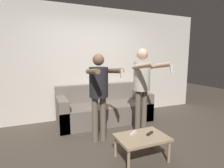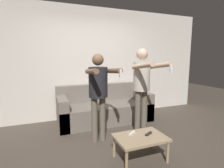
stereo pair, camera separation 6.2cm
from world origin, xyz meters
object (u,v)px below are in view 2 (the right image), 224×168
(couch, at_px, (105,109))
(coffee_table, at_px, (140,139))
(remote_far, at_px, (132,133))
(person_standing_left, at_px, (99,88))
(person_standing_right, at_px, (142,81))
(remote_near, at_px, (149,134))

(couch, height_order, coffee_table, couch)
(couch, relative_size, remote_far, 14.67)
(person_standing_left, xyz_separation_m, person_standing_right, (0.86, -0.00, 0.07))
(person_standing_right, distance_m, coffee_table, 1.16)
(person_standing_left, bearing_deg, person_standing_right, -0.29)
(couch, bearing_deg, person_standing_right, -65.79)
(couch, height_order, remote_far, couch)
(couch, bearing_deg, coffee_table, -91.43)
(person_standing_right, xyz_separation_m, coffee_table, (-0.47, -0.77, -0.72))
(coffee_table, xyz_separation_m, remote_near, (0.14, 0.01, 0.05))
(person_standing_left, distance_m, remote_near, 1.11)
(remote_near, bearing_deg, person_standing_right, 66.52)
(remote_near, bearing_deg, remote_far, 152.62)
(person_standing_right, height_order, remote_far, person_standing_right)
(person_standing_right, distance_m, remote_near, 1.06)
(couch, bearing_deg, person_standing_left, -114.29)
(remote_far, bearing_deg, person_standing_right, 50.08)
(person_standing_left, xyz_separation_m, remote_far, (0.32, -0.65, -0.60))
(person_standing_left, height_order, remote_near, person_standing_left)
(person_standing_right, height_order, coffee_table, person_standing_right)
(couch, height_order, person_standing_left, person_standing_left)
(coffee_table, relative_size, remote_far, 4.98)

